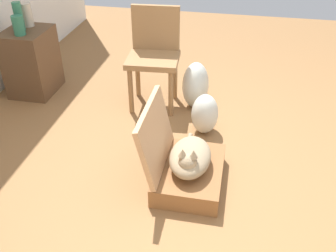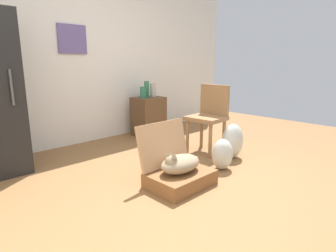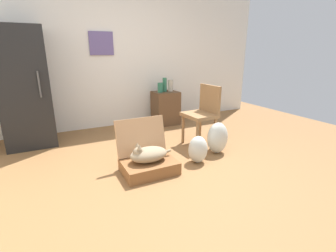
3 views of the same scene
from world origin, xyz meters
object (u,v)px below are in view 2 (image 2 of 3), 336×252
at_px(suitcase_base, 180,179).
at_px(vase_tall, 143,92).
at_px(chair, 209,115).
at_px(plastic_bag_white, 222,154).
at_px(vase_round, 147,89).
at_px(plastic_bag_clear, 233,141).
at_px(cat, 180,163).
at_px(vase_short, 153,90).
at_px(side_table, 148,116).

xyz_separation_m(suitcase_base, vase_tall, (0.93, 1.68, 0.64)).
xyz_separation_m(suitcase_base, chair, (1.07, 0.49, 0.42)).
distance_m(suitcase_base, plastic_bag_white, 0.66).
relative_size(vase_tall, chair, 0.20).
distance_m(vase_tall, vase_round, 0.13).
relative_size(plastic_bag_white, vase_round, 1.36).
distance_m(plastic_bag_white, vase_tall, 1.81).
bearing_deg(plastic_bag_clear, cat, -174.14).
relative_size(suitcase_base, chair, 0.69).
height_order(plastic_bag_clear, vase_short, vase_short).
xyz_separation_m(plastic_bag_clear, vase_tall, (-0.13, 1.57, 0.49)).
relative_size(suitcase_base, cat, 1.17).
distance_m(cat, side_table, 2.00).
height_order(vase_tall, vase_round, vase_round).
bearing_deg(side_table, vase_round, 90.00).
bearing_deg(vase_round, plastic_bag_clear, -89.54).
bearing_deg(vase_round, plastic_bag_white, -102.58).
distance_m(cat, plastic_bag_white, 0.67).
bearing_deg(chair, vase_tall, -177.32).
relative_size(plastic_bag_white, chair, 0.39).
bearing_deg(suitcase_base, cat, 178.05).
xyz_separation_m(cat, plastic_bag_white, (0.66, -0.03, -0.06)).
xyz_separation_m(cat, vase_short, (1.17, 1.72, 0.50)).
relative_size(plastic_bag_white, vase_short, 1.63).
relative_size(side_table, vase_tall, 3.63).
bearing_deg(suitcase_base, plastic_bag_white, -2.17).
relative_size(plastic_bag_clear, vase_short, 2.05).
bearing_deg(side_table, plastic_bag_clear, -89.53).
bearing_deg(plastic_bag_white, vase_short, 73.76).
xyz_separation_m(plastic_bag_clear, side_table, (-0.01, 1.59, 0.10)).
xyz_separation_m(suitcase_base, plastic_bag_white, (0.65, -0.02, 0.10)).
bearing_deg(vase_short, vase_round, 171.73).
height_order(plastic_bag_white, vase_tall, vase_tall).
bearing_deg(plastic_bag_clear, vase_tall, 94.65).
height_order(plastic_bag_white, side_table, side_table).
relative_size(vase_round, chair, 0.29).
distance_m(cat, chair, 1.22).
relative_size(plastic_bag_clear, chair, 0.49).
bearing_deg(vase_round, vase_short, -8.27).
bearing_deg(plastic_bag_white, suitcase_base, 177.83).
distance_m(vase_short, chair, 1.25).
xyz_separation_m(vase_short, chair, (-0.09, -1.22, -0.24)).
xyz_separation_m(plastic_bag_white, vase_round, (0.39, 1.76, 0.58)).
bearing_deg(plastic_bag_clear, side_table, 90.47).
height_order(suitcase_base, vase_round, vase_round).
bearing_deg(vase_tall, suitcase_base, -118.96).
height_order(side_table, vase_tall, vase_tall).
distance_m(cat, vase_round, 2.10).
height_order(suitcase_base, plastic_bag_white, plastic_bag_white).
bearing_deg(side_table, suitcase_base, -121.59).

